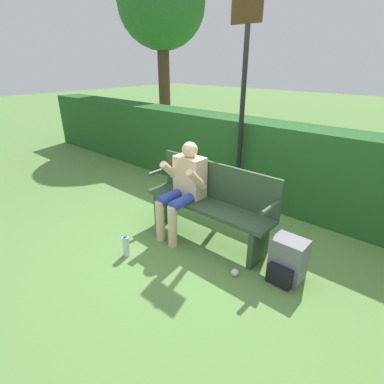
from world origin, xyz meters
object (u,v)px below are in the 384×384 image
at_px(water_bottle, 126,246).
at_px(tree, 161,4).
at_px(person_seated, 184,185).
at_px(park_bench, 210,201).
at_px(backpack, 287,260).
at_px(signpost, 243,95).

xyz_separation_m(water_bottle, tree, (-4.11, 4.63, 3.29)).
height_order(person_seated, tree, tree).
bearing_deg(water_bottle, park_bench, 63.62).
xyz_separation_m(backpack, signpost, (-1.39, 1.18, 1.43)).
relative_size(person_seated, water_bottle, 4.56).
relative_size(backpack, signpost, 0.16).
xyz_separation_m(water_bottle, signpost, (0.17, 2.02, 1.52)).
xyz_separation_m(park_bench, tree, (-4.58, 3.68, 2.91)).
relative_size(person_seated, signpost, 0.42).
height_order(person_seated, signpost, signpost).
bearing_deg(water_bottle, signpost, 85.20).
bearing_deg(park_bench, signpost, 105.71).
distance_m(person_seated, signpost, 1.55).
bearing_deg(backpack, park_bench, 174.49).
distance_m(water_bottle, tree, 7.01).
distance_m(park_bench, water_bottle, 1.13).
relative_size(signpost, tree, 0.61).
height_order(water_bottle, signpost, signpost).
bearing_deg(person_seated, tree, 138.20).
xyz_separation_m(park_bench, backpack, (1.09, -0.11, -0.29)).
bearing_deg(backpack, person_seated, -178.71).
distance_m(park_bench, tree, 6.56).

